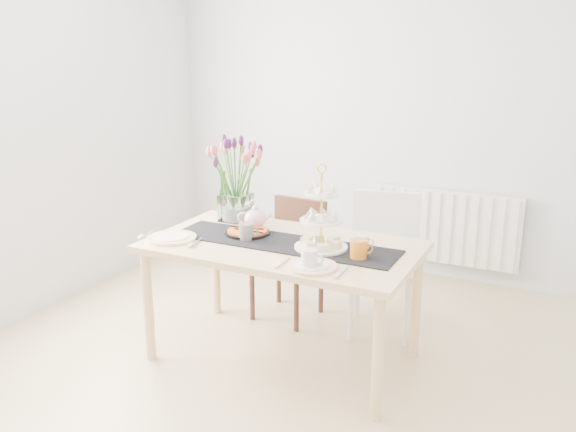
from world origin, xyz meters
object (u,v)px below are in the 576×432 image
at_px(mug_grey, 246,232).
at_px(teapot, 255,218).
at_px(chair_white, 384,251).
at_px(radiator, 445,227).
at_px(plate_right, 312,266).
at_px(cake_stand, 321,228).
at_px(cream_jug, 362,242).
at_px(dining_table, 283,256).
at_px(tulip_vase, 235,167).
at_px(chair_brown, 293,249).
at_px(plate_left, 172,238).
at_px(mug_white, 309,259).
at_px(mug_orange, 359,250).
at_px(tart_tin, 247,232).

bearing_deg(mug_grey, teapot, 69.09).
relative_size(chair_white, mug_grey, 8.84).
relative_size(radiator, plate_right, 4.43).
height_order(cake_stand, cream_jug, cake_stand).
bearing_deg(dining_table, plate_right, -42.46).
distance_m(tulip_vase, cream_jug, 1.03).
height_order(dining_table, chair_white, chair_white).
bearing_deg(chair_white, plate_right, -108.08).
height_order(chair_brown, plate_left, chair_brown).
bearing_deg(plate_left, mug_grey, 23.26).
bearing_deg(mug_white, plate_right, 33.58).
height_order(dining_table, chair_brown, chair_brown).
relative_size(mug_orange, plate_right, 0.41).
bearing_deg(dining_table, chair_brown, 110.64).
xyz_separation_m(dining_table, mug_orange, (0.50, -0.06, 0.13)).
distance_m(dining_table, chair_white, 0.83).
xyz_separation_m(tart_tin, mug_white, (0.58, -0.36, 0.04)).
relative_size(chair_brown, tulip_vase, 1.25).
relative_size(dining_table, tulip_vase, 2.40).
bearing_deg(mug_orange, radiator, 50.86).
relative_size(cake_stand, plate_right, 1.67).
xyz_separation_m(teapot, tart_tin, (0.02, -0.14, -0.05)).
distance_m(tart_tin, plate_right, 0.69).
relative_size(cake_stand, mug_grey, 4.30).
bearing_deg(chair_white, dining_table, -133.15).
height_order(tulip_vase, cream_jug, tulip_vase).
height_order(tulip_vase, plate_left, tulip_vase).
relative_size(tulip_vase, cream_jug, 8.13).
distance_m(cake_stand, mug_grey, 0.48).
distance_m(teapot, mug_orange, 0.83).
xyz_separation_m(cake_stand, tart_tin, (-0.52, 0.05, -0.11)).
bearing_deg(cake_stand, radiator, 78.91).
relative_size(cake_stand, tart_tin, 1.63).
bearing_deg(mug_orange, chair_white, 60.40).
height_order(chair_white, cake_stand, cake_stand).
relative_size(chair_white, plate_right, 3.43).
height_order(chair_brown, plate_right, chair_brown).
xyz_separation_m(chair_white, cream_jug, (0.05, -0.59, 0.25)).
bearing_deg(dining_table, chair_white, 59.94).
distance_m(chair_white, tulip_vase, 1.15).
height_order(tulip_vase, teapot, tulip_vase).
height_order(mug_orange, plate_left, mug_orange).
bearing_deg(chair_brown, chair_white, 11.41).
bearing_deg(mug_white, plate_left, 160.61).
height_order(chair_brown, mug_grey, mug_grey).
height_order(cream_jug, plate_right, cream_jug).
relative_size(teapot, plate_right, 0.82).
distance_m(chair_brown, chair_white, 0.65).
bearing_deg(plate_right, tart_tin, 149.68).
bearing_deg(plate_right, chair_white, 85.02).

